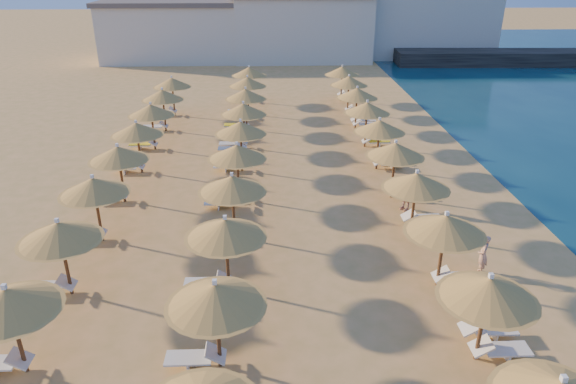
{
  "coord_description": "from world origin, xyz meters",
  "views": [
    {
      "loc": [
        -2.12,
        -16.7,
        10.77
      ],
      "look_at": [
        -1.32,
        4.0,
        1.3
      ],
      "focal_mm": 32.0,
      "sensor_mm": 36.0,
      "label": 1
    }
  ],
  "objects_px": {
    "parasol_row_west": "(237,153)",
    "beachgoer_a": "(483,255)",
    "jetty": "(532,58)",
    "beachgoer_c": "(406,193)",
    "parasol_row_east": "(395,151)"
  },
  "relations": [
    {
      "from": "parasol_row_east",
      "to": "parasol_row_west",
      "type": "bearing_deg",
      "value": 180.0
    },
    {
      "from": "parasol_row_east",
      "to": "beachgoer_a",
      "type": "height_order",
      "value": "parasol_row_east"
    },
    {
      "from": "beachgoer_a",
      "to": "jetty",
      "type": "bearing_deg",
      "value": 173.53
    },
    {
      "from": "jetty",
      "to": "parasol_row_east",
      "type": "height_order",
      "value": "parasol_row_east"
    },
    {
      "from": "parasol_row_west",
      "to": "beachgoer_c",
      "type": "xyz_separation_m",
      "value": [
        7.83,
        -1.37,
        -1.57
      ]
    },
    {
      "from": "parasol_row_west",
      "to": "beachgoer_a",
      "type": "bearing_deg",
      "value": -35.98
    },
    {
      "from": "jetty",
      "to": "parasol_row_west",
      "type": "bearing_deg",
      "value": -130.31
    },
    {
      "from": "parasol_row_west",
      "to": "beachgoer_a",
      "type": "xyz_separation_m",
      "value": [
        9.35,
        -6.79,
        -1.65
      ]
    },
    {
      "from": "parasol_row_east",
      "to": "beachgoer_c",
      "type": "bearing_deg",
      "value": -76.45
    },
    {
      "from": "parasol_row_west",
      "to": "beachgoer_c",
      "type": "height_order",
      "value": "parasol_row_west"
    },
    {
      "from": "parasol_row_east",
      "to": "jetty",
      "type": "bearing_deg",
      "value": 55.47
    },
    {
      "from": "parasol_row_west",
      "to": "beachgoer_c",
      "type": "bearing_deg",
      "value": -9.95
    },
    {
      "from": "parasol_row_east",
      "to": "parasol_row_west",
      "type": "relative_size",
      "value": 1.0
    },
    {
      "from": "parasol_row_west",
      "to": "jetty",
      "type": "bearing_deg",
      "value": 47.7
    },
    {
      "from": "beachgoer_c",
      "to": "beachgoer_a",
      "type": "xyz_separation_m",
      "value": [
        1.52,
        -5.41,
        -0.08
      ]
    }
  ]
}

